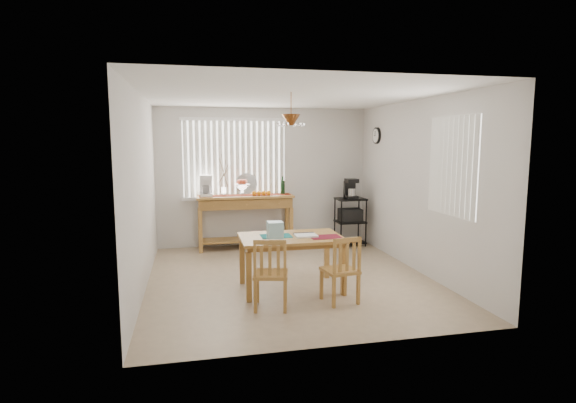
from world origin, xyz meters
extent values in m
cube|color=tan|center=(0.00, 0.00, -0.01)|extent=(4.00, 4.50, 0.01)
cube|color=silver|center=(0.00, 2.30, 1.30)|extent=(4.00, 0.10, 2.60)
cube|color=silver|center=(0.00, -2.30, 1.30)|extent=(4.00, 0.10, 2.60)
cube|color=silver|center=(-2.05, 0.00, 1.30)|extent=(0.10, 4.50, 2.60)
cube|color=silver|center=(2.05, 0.00, 1.30)|extent=(0.10, 4.50, 2.60)
cube|color=white|center=(0.00, 0.00, 2.65)|extent=(4.00, 4.50, 0.10)
cube|color=white|center=(-0.55, 2.25, 1.65)|extent=(1.90, 0.01, 1.40)
cube|color=white|center=(-1.45, 2.23, 1.65)|extent=(0.07, 0.03, 1.40)
cube|color=white|center=(-1.34, 2.23, 1.65)|extent=(0.07, 0.03, 1.40)
cube|color=white|center=(-1.24, 2.23, 1.65)|extent=(0.07, 0.03, 1.40)
cube|color=white|center=(-1.13, 2.23, 1.65)|extent=(0.07, 0.03, 1.40)
cube|color=white|center=(-1.03, 2.23, 1.65)|extent=(0.07, 0.03, 1.40)
cube|color=white|center=(-0.92, 2.23, 1.65)|extent=(0.07, 0.03, 1.40)
cube|color=white|center=(-0.81, 2.23, 1.65)|extent=(0.07, 0.03, 1.40)
cube|color=white|center=(-0.71, 2.23, 1.65)|extent=(0.07, 0.03, 1.40)
cube|color=white|center=(-0.60, 2.23, 1.65)|extent=(0.07, 0.03, 1.40)
cube|color=white|center=(-0.50, 2.23, 1.65)|extent=(0.07, 0.03, 1.40)
cube|color=white|center=(-0.39, 2.23, 1.65)|extent=(0.07, 0.03, 1.40)
cube|color=white|center=(-0.29, 2.23, 1.65)|extent=(0.07, 0.03, 1.40)
cube|color=white|center=(-0.18, 2.23, 1.65)|extent=(0.07, 0.03, 1.40)
cube|color=white|center=(-0.08, 2.23, 1.65)|extent=(0.07, 0.03, 1.40)
cube|color=white|center=(0.03, 2.23, 1.65)|extent=(0.07, 0.03, 1.40)
cube|color=white|center=(0.14, 2.23, 1.65)|extent=(0.07, 0.03, 1.40)
cube|color=white|center=(0.24, 2.23, 1.65)|extent=(0.07, 0.03, 1.40)
cube|color=white|center=(0.35, 2.23, 1.65)|extent=(0.07, 0.03, 1.40)
cube|color=white|center=(-0.55, 2.22, 0.92)|extent=(1.98, 0.06, 0.06)
cube|color=white|center=(-0.55, 2.22, 2.38)|extent=(1.98, 0.06, 0.06)
cube|color=white|center=(2.00, -0.90, 1.65)|extent=(0.01, 1.10, 1.30)
cube|color=white|center=(1.99, -1.40, 1.65)|extent=(0.03, 0.07, 1.30)
cube|color=white|center=(1.99, -1.29, 1.65)|extent=(0.03, 0.07, 1.30)
cube|color=white|center=(1.99, -1.18, 1.65)|extent=(0.03, 0.07, 1.30)
cube|color=white|center=(1.99, -1.07, 1.65)|extent=(0.03, 0.07, 1.30)
cube|color=white|center=(1.99, -0.96, 1.65)|extent=(0.03, 0.07, 1.30)
cube|color=white|center=(1.99, -0.85, 1.65)|extent=(0.03, 0.07, 1.30)
cube|color=white|center=(1.99, -0.74, 1.65)|extent=(0.03, 0.07, 1.30)
cube|color=white|center=(1.99, -0.63, 1.65)|extent=(0.03, 0.07, 1.30)
cube|color=white|center=(1.99, -0.52, 1.65)|extent=(0.03, 0.07, 1.30)
cube|color=white|center=(1.99, -0.41, 1.65)|extent=(0.03, 0.07, 1.30)
cylinder|color=black|center=(1.98, 1.55, 2.08)|extent=(0.04, 0.30, 0.30)
cylinder|color=white|center=(1.95, 1.55, 2.08)|extent=(0.01, 0.25, 0.25)
cylinder|color=brown|center=(-0.08, -0.48, 2.43)|extent=(0.01, 0.01, 0.34)
cone|color=brown|center=(-0.08, -0.48, 2.25)|extent=(0.24, 0.24, 0.14)
sphere|color=white|center=(0.08, -0.48, 2.19)|extent=(0.05, 0.05, 0.05)
sphere|color=white|center=(0.00, -0.34, 2.19)|extent=(0.05, 0.05, 0.05)
sphere|color=white|center=(-0.16, -0.34, 2.19)|extent=(0.05, 0.05, 0.05)
sphere|color=white|center=(-0.24, -0.48, 2.19)|extent=(0.05, 0.05, 0.05)
sphere|color=white|center=(-0.16, -0.61, 2.19)|extent=(0.05, 0.05, 0.05)
sphere|color=white|center=(0.00, -0.61, 2.19)|extent=(0.05, 0.05, 0.05)
cube|color=#AF7D3B|center=(-0.39, 1.98, 0.97)|extent=(1.76, 0.50, 0.04)
cube|color=olive|center=(-0.39, 1.98, 0.85)|extent=(1.70, 0.45, 0.18)
cube|color=#AF7D3B|center=(-1.22, 1.79, 0.38)|extent=(0.07, 0.07, 0.76)
cube|color=#AF7D3B|center=(0.43, 1.79, 0.38)|extent=(0.07, 0.07, 0.76)
cube|color=#AF7D3B|center=(-1.22, 2.17, 0.38)|extent=(0.07, 0.07, 0.76)
cube|color=#AF7D3B|center=(0.43, 2.17, 0.38)|extent=(0.07, 0.07, 0.76)
cube|color=#AF7D3B|center=(-0.39, 1.98, 0.17)|extent=(1.63, 0.43, 0.03)
cube|color=red|center=(-0.12, 1.98, 0.24)|extent=(0.33, 0.24, 0.11)
cube|color=maroon|center=(-0.39, 1.98, 0.99)|extent=(1.67, 0.27, 0.01)
cube|color=white|center=(-1.10, 1.98, 1.02)|extent=(0.22, 0.26, 0.06)
cube|color=white|center=(-1.10, 2.07, 1.16)|extent=(0.22, 0.09, 0.33)
cube|color=white|center=(-1.10, 1.96, 1.34)|extent=(0.22, 0.24, 0.08)
cylinder|color=white|center=(-1.10, 1.95, 1.12)|extent=(0.14, 0.14, 0.14)
cylinder|color=white|center=(-0.45, 1.96, 1.05)|extent=(0.06, 0.06, 0.11)
cone|color=white|center=(-0.45, 1.96, 1.15)|extent=(0.29, 0.29, 0.10)
sphere|color=red|center=(-0.39, 1.96, 1.24)|extent=(0.09, 0.09, 0.09)
sphere|color=red|center=(-0.42, 2.01, 1.24)|extent=(0.09, 0.09, 0.09)
sphere|color=red|center=(-0.48, 2.01, 1.24)|extent=(0.09, 0.09, 0.09)
sphere|color=red|center=(-0.50, 1.96, 1.24)|extent=(0.09, 0.09, 0.09)
sphere|color=red|center=(-0.48, 1.91, 1.24)|extent=(0.09, 0.09, 0.09)
sphere|color=red|center=(-0.42, 1.91, 1.24)|extent=(0.09, 0.09, 0.09)
sphere|color=orange|center=(-0.24, 1.89, 1.04)|extent=(0.09, 0.09, 0.09)
sphere|color=orange|center=(-0.15, 1.89, 1.04)|extent=(0.09, 0.09, 0.09)
sphere|color=orange|center=(-0.06, 1.89, 1.04)|extent=(0.09, 0.09, 0.09)
sphere|color=orange|center=(0.02, 1.89, 1.04)|extent=(0.09, 0.09, 0.09)
cylinder|color=silver|center=(-0.34, 2.19, 1.19)|extent=(0.40, 0.10, 0.39)
cylinder|color=white|center=(-0.78, 2.04, 1.07)|extent=(0.09, 0.09, 0.15)
cylinder|color=#4C3823|center=(-0.78, 2.04, 1.39)|extent=(0.09, 0.04, 0.49)
cylinder|color=#4C3823|center=(-0.78, 2.04, 1.42)|extent=(0.15, 0.07, 0.53)
cylinder|color=#4C3823|center=(-0.78, 2.04, 1.37)|extent=(0.19, 0.09, 0.40)
cylinder|color=#4C3823|center=(-0.78, 2.04, 1.45)|extent=(0.06, 0.03, 0.60)
cylinder|color=#4C3823|center=(-0.78, 2.04, 1.35)|extent=(0.24, 0.11, 0.34)
cylinder|color=black|center=(0.32, 2.04, 1.12)|extent=(0.08, 0.08, 0.25)
cylinder|color=black|center=(0.32, 2.04, 1.29)|extent=(0.03, 0.03, 0.09)
cylinder|color=black|center=(1.35, 1.62, 0.45)|extent=(0.03, 0.03, 0.91)
cylinder|color=black|center=(1.84, 1.62, 0.45)|extent=(0.03, 0.03, 0.91)
cylinder|color=black|center=(1.35, 2.00, 0.45)|extent=(0.03, 0.03, 0.91)
cylinder|color=black|center=(1.84, 2.00, 0.45)|extent=(0.03, 0.03, 0.91)
cube|color=black|center=(1.59, 1.81, 0.89)|extent=(0.53, 0.43, 0.03)
cube|color=black|center=(1.59, 1.81, 0.45)|extent=(0.53, 0.43, 0.03)
cube|color=black|center=(1.59, 1.81, 0.06)|extent=(0.53, 0.43, 0.03)
cube|color=black|center=(1.59, 1.81, 0.58)|extent=(0.41, 0.32, 0.23)
cube|color=black|center=(1.59, 1.79, 0.93)|extent=(0.21, 0.26, 0.05)
cube|color=black|center=(1.59, 1.88, 1.07)|extent=(0.21, 0.09, 0.32)
cube|color=black|center=(1.59, 1.79, 1.24)|extent=(0.21, 0.23, 0.07)
cylinder|color=silver|center=(1.59, 1.78, 1.03)|extent=(0.14, 0.14, 0.14)
cube|color=#AF7D3B|center=(-0.08, -0.48, 0.70)|extent=(1.35, 0.87, 0.04)
cube|color=olive|center=(-0.08, -0.48, 0.65)|extent=(1.25, 0.77, 0.06)
cube|color=#AF7D3B|center=(-0.70, -0.85, 0.31)|extent=(0.07, 0.07, 0.63)
cube|color=#AF7D3B|center=(0.53, -0.85, 0.31)|extent=(0.07, 0.07, 0.63)
cube|color=#AF7D3B|center=(-0.70, -0.10, 0.31)|extent=(0.07, 0.07, 0.63)
cube|color=#AF7D3B|center=(0.53, -0.10, 0.31)|extent=(0.07, 0.07, 0.63)
cube|color=#13696C|center=(-0.28, -0.43, 0.72)|extent=(0.41, 0.29, 0.01)
cube|color=maroon|center=(0.35, -0.62, 0.72)|extent=(0.41, 0.29, 0.01)
cube|color=white|center=(0.11, -0.52, 0.73)|extent=(0.29, 0.23, 0.02)
cube|color=black|center=(0.11, -0.40, 0.74)|extent=(0.29, 0.03, 0.03)
cube|color=#96CBDB|center=(-0.33, -0.62, 0.84)|extent=(0.19, 0.19, 0.23)
cube|color=#AF7D3B|center=(-0.47, -1.10, 0.41)|extent=(0.48, 0.48, 0.04)
cube|color=#AF7D3B|center=(-0.27, -0.97, 0.20)|extent=(0.05, 0.05, 0.39)
cube|color=#AF7D3B|center=(-0.60, -0.90, 0.20)|extent=(0.05, 0.05, 0.39)
cube|color=#AF7D3B|center=(-0.34, -1.31, 0.20)|extent=(0.05, 0.05, 0.39)
cube|color=#AF7D3B|center=(-0.68, -1.23, 0.20)|extent=(0.05, 0.05, 0.39)
cube|color=#AF7D3B|center=(-0.34, -1.32, 0.65)|extent=(0.04, 0.04, 0.44)
cube|color=#AF7D3B|center=(-0.68, -1.24, 0.65)|extent=(0.04, 0.04, 0.44)
cube|color=#AF7D3B|center=(-0.51, -1.28, 0.84)|extent=(0.36, 0.11, 0.06)
cube|color=#AF7D3B|center=(-0.42, -1.30, 0.63)|extent=(0.04, 0.03, 0.35)
cube|color=#AF7D3B|center=(-0.51, -1.28, 0.63)|extent=(0.04, 0.03, 0.35)
cube|color=#AF7D3B|center=(-0.60, -1.26, 0.63)|extent=(0.04, 0.03, 0.35)
cube|color=#AF7D3B|center=(0.39, -1.09, 0.40)|extent=(0.45, 0.45, 0.04)
cube|color=#AF7D3B|center=(0.53, -0.90, 0.19)|extent=(0.04, 0.04, 0.38)
cube|color=#AF7D3B|center=(0.20, -0.95, 0.19)|extent=(0.04, 0.04, 0.38)
cube|color=#AF7D3B|center=(0.59, -1.23, 0.19)|extent=(0.04, 0.04, 0.38)
cube|color=#AF7D3B|center=(0.26, -1.28, 0.19)|extent=(0.04, 0.04, 0.38)
cube|color=#AF7D3B|center=(0.59, -1.24, 0.63)|extent=(0.04, 0.04, 0.43)
cube|color=#AF7D3B|center=(0.26, -1.29, 0.63)|extent=(0.04, 0.04, 0.43)
cube|color=#AF7D3B|center=(0.42, -1.26, 0.82)|extent=(0.35, 0.08, 0.06)
cube|color=#AF7D3B|center=(0.52, -1.25, 0.61)|extent=(0.04, 0.02, 0.34)
cube|color=#AF7D3B|center=(0.42, -1.26, 0.61)|extent=(0.04, 0.02, 0.34)
cube|color=#AF7D3B|center=(0.33, -1.28, 0.61)|extent=(0.04, 0.02, 0.34)
camera|label=1|loc=(-1.37, -6.19, 1.97)|focal=28.00mm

